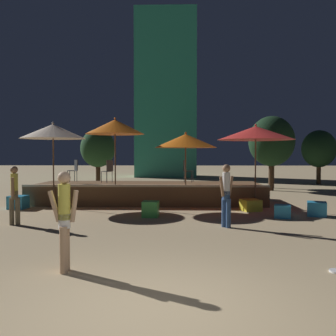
{
  "coord_description": "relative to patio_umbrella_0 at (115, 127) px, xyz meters",
  "views": [
    {
      "loc": [
        0.33,
        -4.66,
        1.96
      ],
      "look_at": [
        0.0,
        7.79,
        1.5
      ],
      "focal_mm": 40.0,
      "sensor_mm": 36.0,
      "label": 1
    }
  ],
  "objects": [
    {
      "name": "person_1",
      "position": [
        0.45,
        -7.72,
        -2.07
      ],
      "size": [
        0.51,
        0.29,
        1.68
      ],
      "rotation": [
        0.0,
        0.0,
        4.77
      ],
      "color": "tan",
      "rests_on": "ground"
    },
    {
      "name": "background_tree_0",
      "position": [
        -2.52,
        8.73,
        -0.67
      ],
      "size": [
        2.1,
        2.1,
        3.48
      ],
      "color": "#3D2B1C",
      "rests_on": "ground"
    },
    {
      "name": "bistro_chair_1",
      "position": [
        2.69,
        1.3,
        -1.6
      ],
      "size": [
        0.42,
        0.42,
        0.9
      ],
      "rotation": [
        0.0,
        0.0,
        1.35
      ],
      "color": "#2D3338",
      "rests_on": "wooden_deck"
    },
    {
      "name": "cube_seat_4",
      "position": [
        6.74,
        -1.92,
        -2.75
      ],
      "size": [
        0.72,
        0.72,
        0.45
      ],
      "rotation": [
        0.0,
        0.0,
        -0.32
      ],
      "color": "#2D9EDB",
      "rests_on": "ground"
    },
    {
      "name": "ground_plane",
      "position": [
        2.0,
        -9.19,
        -2.97
      ],
      "size": [
        120.0,
        120.0,
        0.0
      ],
      "primitive_type": "plane",
      "color": "tan"
    },
    {
      "name": "patio_umbrella_1",
      "position": [
        5.14,
        -0.26,
        -0.25
      ],
      "size": [
        2.75,
        2.75,
        3.05
      ],
      "color": "brown",
      "rests_on": "ground"
    },
    {
      "name": "wooden_deck",
      "position": [
        1.12,
        1.44,
        -2.6
      ],
      "size": [
        9.16,
        3.2,
        0.83
      ],
      "color": "brown",
      "rests_on": "ground"
    },
    {
      "name": "cube_seat_3",
      "position": [
        1.48,
        -2.24,
        -2.73
      ],
      "size": [
        0.53,
        0.53,
        0.49
      ],
      "rotation": [
        0.0,
        0.0,
        -0.07
      ],
      "color": "#4CC651",
      "rests_on": "ground"
    },
    {
      "name": "cube_seat_1",
      "position": [
        4.86,
        -0.88,
        -2.77
      ],
      "size": [
        0.74,
        0.74,
        0.39
      ],
      "rotation": [
        0.0,
        0.0,
        0.28
      ],
      "color": "yellow",
      "rests_on": "ground"
    },
    {
      "name": "cube_seat_0",
      "position": [
        -3.41,
        -0.62,
        -2.74
      ],
      "size": [
        0.62,
        0.62,
        0.47
      ],
      "rotation": [
        0.0,
        0.0,
        -0.08
      ],
      "color": "#2D9EDB",
      "rests_on": "ground"
    },
    {
      "name": "patio_umbrella_3",
      "position": [
        -2.26,
        -0.19,
        -0.18
      ],
      "size": [
        2.37,
        2.37,
        3.14
      ],
      "color": "brown",
      "rests_on": "ground"
    },
    {
      "name": "background_tree_1",
      "position": [
        7.36,
        6.4,
        -0.33
      ],
      "size": [
        2.45,
        2.45,
        4.0
      ],
      "color": "#3D2B1C",
      "rests_on": "ground"
    },
    {
      "name": "bistro_chair_0",
      "position": [
        -1.97,
        1.56,
        -1.6
      ],
      "size": [
        0.47,
        0.47,
        0.9
      ],
      "rotation": [
        0.0,
        0.0,
        5.3
      ],
      "color": "#2D3338",
      "rests_on": "wooden_deck"
    },
    {
      "name": "cube_seat_2",
      "position": [
        5.56,
        -2.29,
        -2.77
      ],
      "size": [
        0.6,
        0.6,
        0.4
      ],
      "rotation": [
        0.0,
        0.0,
        -0.27
      ],
      "color": "#2D9EDB",
      "rests_on": "ground"
    },
    {
      "name": "background_tree_3",
      "position": [
        11.53,
        10.78,
        -0.67
      ],
      "size": [
        2.2,
        2.2,
        3.52
      ],
      "color": "#3D2B1C",
      "rests_on": "ground"
    },
    {
      "name": "patio_umbrella_2",
      "position": [
        2.62,
        0.18,
        -0.51
      ],
      "size": [
        2.34,
        2.34,
        2.79
      ],
      "color": "brown",
      "rests_on": "ground"
    },
    {
      "name": "person_0",
      "position": [
        -2.18,
        -3.67,
        -2.1
      ],
      "size": [
        0.29,
        0.45,
        1.63
      ],
      "rotation": [
        0.0,
        0.0,
        3.28
      ],
      "color": "#72664C",
      "rests_on": "ground"
    },
    {
      "name": "patio_umbrella_0",
      "position": [
        0.0,
        0.0,
        0.0
      ],
      "size": [
        2.17,
        2.17,
        3.32
      ],
      "color": "brown",
      "rests_on": "ground"
    },
    {
      "name": "person_2",
      "position": [
        3.63,
        -3.86,
        -2.06
      ],
      "size": [
        0.45,
        0.38,
        1.69
      ],
      "rotation": [
        0.0,
        0.0,
        2.24
      ],
      "color": "#2D4C7F",
      "rests_on": "ground"
    },
    {
      "name": "background_tree_2",
      "position": [
        7.77,
        7.91,
        -0.43
      ],
      "size": [
        2.26,
        2.26,
        3.8
      ],
      "color": "#3D2B1C",
      "rests_on": "ground"
    },
    {
      "name": "bistro_chair_2",
      "position": [
        -0.42,
        0.91,
        -1.6
      ],
      "size": [
        0.47,
        0.47,
        0.9
      ],
      "rotation": [
        0.0,
        0.0,
        4.14
      ],
      "color": "#47474C",
      "rests_on": "wooden_deck"
    },
    {
      "name": "distant_building",
      "position": [
        1.29,
        19.06,
        4.14
      ],
      "size": [
        5.2,
        3.71,
        14.22
      ],
      "color": "teal",
      "rests_on": "ground"
    }
  ]
}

